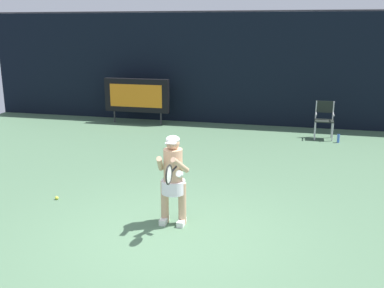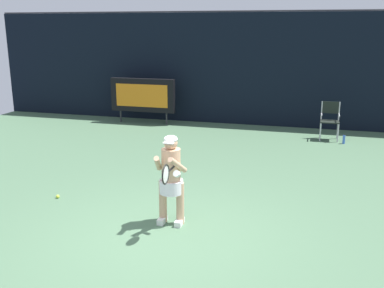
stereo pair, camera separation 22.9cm
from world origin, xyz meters
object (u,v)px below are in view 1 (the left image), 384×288
object	(u,v)px
umpire_chair	(324,118)
tennis_racket	(169,174)
tennis_player	(173,176)
scoreboard	(137,95)
tennis_ball_loose	(57,198)
water_bottle	(338,138)

from	to	relation	value
umpire_chair	tennis_racket	distance (m)	7.55
tennis_player	umpire_chair	bearing A→B (deg)	68.18
scoreboard	tennis_ball_loose	xyz separation A→B (m)	(0.91, -6.75, -0.91)
scoreboard	tennis_ball_loose	bearing A→B (deg)	-82.31
water_bottle	tennis_ball_loose	distance (m)	7.90
umpire_chair	water_bottle	distance (m)	0.76
tennis_ball_loose	scoreboard	bearing A→B (deg)	97.69
scoreboard	water_bottle	bearing A→B (deg)	-9.30
water_bottle	tennis_ball_loose	xyz separation A→B (m)	(-5.46, -5.71, -0.09)
tennis_racket	tennis_ball_loose	distance (m)	2.90
umpire_chair	tennis_player	size ratio (longest dim) A/B	0.72
scoreboard	water_bottle	world-z (taller)	scoreboard
scoreboard	umpire_chair	xyz separation A→B (m)	(5.97, -0.64, -0.33)
water_bottle	scoreboard	bearing A→B (deg)	170.70
scoreboard	water_bottle	distance (m)	6.51
water_bottle	tennis_racket	xyz separation A→B (m)	(-2.93, -6.70, 0.92)
water_bottle	tennis_player	size ratio (longest dim) A/B	0.18
water_bottle	tennis_racket	distance (m)	7.37
scoreboard	water_bottle	size ratio (longest dim) A/B	8.30
scoreboard	tennis_player	world-z (taller)	scoreboard
tennis_player	tennis_ball_loose	distance (m)	2.60
tennis_player	tennis_racket	world-z (taller)	tennis_player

